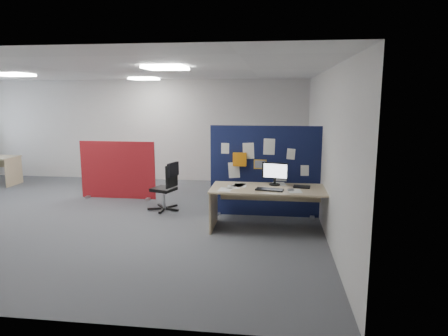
# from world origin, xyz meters

# --- Properties ---
(floor) EXTENTS (9.00, 9.00, 0.00)m
(floor) POSITION_xyz_m (0.00, 0.00, 0.00)
(floor) COLOR #53565B
(floor) RESTS_ON ground
(ceiling) EXTENTS (9.00, 7.00, 0.02)m
(ceiling) POSITION_xyz_m (0.00, 0.00, 2.70)
(ceiling) COLOR white
(ceiling) RESTS_ON wall_back
(wall_back) EXTENTS (9.00, 0.02, 2.70)m
(wall_back) POSITION_xyz_m (0.00, 3.50, 1.35)
(wall_back) COLOR silver
(wall_back) RESTS_ON floor
(wall_right) EXTENTS (0.02, 7.00, 2.70)m
(wall_right) POSITION_xyz_m (4.50, 0.00, 1.35)
(wall_right) COLOR silver
(wall_right) RESTS_ON floor
(ceiling_lights) EXTENTS (4.10, 4.10, 0.04)m
(ceiling_lights) POSITION_xyz_m (0.33, 0.67, 2.67)
(ceiling_lights) COLOR white
(ceiling_lights) RESTS_ON ceiling
(navy_divider) EXTENTS (2.08, 0.30, 1.72)m
(navy_divider) POSITION_xyz_m (3.47, 0.45, 0.86)
(navy_divider) COLOR #0F1737
(navy_divider) RESTS_ON floor
(main_desk) EXTENTS (1.99, 0.89, 0.73)m
(main_desk) POSITION_xyz_m (3.58, -0.32, 0.57)
(main_desk) COLOR #CEB084
(main_desk) RESTS_ON floor
(monitor_main) EXTENTS (0.45, 0.19, 0.40)m
(monitor_main) POSITION_xyz_m (3.66, -0.14, 0.95)
(monitor_main) COLOR black
(monitor_main) RESTS_ON main_desk
(keyboard) EXTENTS (0.48, 0.26, 0.02)m
(keyboard) POSITION_xyz_m (3.57, -0.54, 0.74)
(keyboard) COLOR black
(keyboard) RESTS_ON main_desk
(mouse) EXTENTS (0.11, 0.09, 0.03)m
(mouse) POSITION_xyz_m (3.92, -0.54, 0.74)
(mouse) COLOR #A5A6AA
(mouse) RESTS_ON main_desk
(paper_tray) EXTENTS (0.31, 0.25, 0.01)m
(paper_tray) POSITION_xyz_m (4.11, -0.24, 0.74)
(paper_tray) COLOR black
(paper_tray) RESTS_ON main_desk
(red_divider) EXTENTS (1.71, 0.30, 1.28)m
(red_divider) POSITION_xyz_m (0.19, 1.39, 0.63)
(red_divider) COLOR maroon
(red_divider) RESTS_ON floor
(office_chair) EXTENTS (0.64, 0.61, 0.96)m
(office_chair) POSITION_xyz_m (1.56, 0.54, 0.55)
(office_chair) COLOR black
(office_chair) RESTS_ON floor
(desk_papers) EXTENTS (1.37, 0.86, 0.00)m
(desk_papers) POSITION_xyz_m (3.27, -0.33, 0.73)
(desk_papers) COLOR white
(desk_papers) RESTS_ON main_desk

